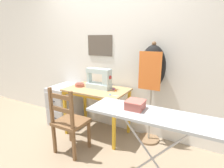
{
  "coord_description": "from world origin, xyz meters",
  "views": [
    {
      "loc": [
        1.45,
        -1.87,
        1.52
      ],
      "look_at": [
        0.29,
        0.27,
        0.88
      ],
      "focal_mm": 28.0,
      "sensor_mm": 36.0,
      "label": 1
    }
  ],
  "objects_px": {
    "dress_form": "(152,72)",
    "ironing_board": "(155,119)",
    "thread_spool_near_machine": "(114,89)",
    "filing_cabinet": "(65,104)",
    "wooden_chair": "(69,122)",
    "thread_spool_mid_table": "(116,90)",
    "scissors": "(112,95)",
    "storage_box": "(135,105)",
    "fabric_bowl": "(80,85)",
    "sewing_machine": "(100,79)"
  },
  "relations": [
    {
      "from": "scissors",
      "to": "thread_spool_mid_table",
      "type": "xyz_separation_m",
      "value": [
        -0.04,
        0.19,
        0.02
      ]
    },
    {
      "from": "sewing_machine",
      "to": "thread_spool_mid_table",
      "type": "height_order",
      "value": "sewing_machine"
    },
    {
      "from": "scissors",
      "to": "thread_spool_mid_table",
      "type": "relative_size",
      "value": 3.53
    },
    {
      "from": "sewing_machine",
      "to": "filing_cabinet",
      "type": "bearing_deg",
      "value": 178.11
    },
    {
      "from": "thread_spool_near_machine",
      "to": "ironing_board",
      "type": "height_order",
      "value": "ironing_board"
    },
    {
      "from": "thread_spool_near_machine",
      "to": "dress_form",
      "type": "height_order",
      "value": "dress_form"
    },
    {
      "from": "storage_box",
      "to": "ironing_board",
      "type": "bearing_deg",
      "value": -8.46
    },
    {
      "from": "wooden_chair",
      "to": "dress_form",
      "type": "relative_size",
      "value": 0.63
    },
    {
      "from": "filing_cabinet",
      "to": "scissors",
      "type": "bearing_deg",
      "value": -11.75
    },
    {
      "from": "scissors",
      "to": "wooden_chair",
      "type": "height_order",
      "value": "wooden_chair"
    },
    {
      "from": "thread_spool_mid_table",
      "to": "ironing_board",
      "type": "distance_m",
      "value": 1.11
    },
    {
      "from": "wooden_chair",
      "to": "dress_form",
      "type": "xyz_separation_m",
      "value": [
        0.86,
        0.78,
        0.63
      ]
    },
    {
      "from": "fabric_bowl",
      "to": "ironing_board",
      "type": "distance_m",
      "value": 1.61
    },
    {
      "from": "thread_spool_mid_table",
      "to": "wooden_chair",
      "type": "distance_m",
      "value": 0.79
    },
    {
      "from": "scissors",
      "to": "storage_box",
      "type": "height_order",
      "value": "storage_box"
    },
    {
      "from": "fabric_bowl",
      "to": "wooden_chair",
      "type": "relative_size",
      "value": 0.16
    },
    {
      "from": "thread_spool_near_machine",
      "to": "dress_form",
      "type": "xyz_separation_m",
      "value": [
        0.54,
        0.13,
        0.29
      ]
    },
    {
      "from": "ironing_board",
      "to": "filing_cabinet",
      "type": "bearing_deg",
      "value": 156.22
    },
    {
      "from": "dress_form",
      "to": "ironing_board",
      "type": "distance_m",
      "value": 1.03
    },
    {
      "from": "thread_spool_near_machine",
      "to": "ironing_board",
      "type": "bearing_deg",
      "value": -44.2
    },
    {
      "from": "dress_form",
      "to": "ironing_board",
      "type": "height_order",
      "value": "dress_form"
    },
    {
      "from": "thread_spool_near_machine",
      "to": "thread_spool_mid_table",
      "type": "distance_m",
      "value": 0.08
    },
    {
      "from": "ironing_board",
      "to": "fabric_bowl",
      "type": "bearing_deg",
      "value": 152.63
    },
    {
      "from": "scissors",
      "to": "wooden_chair",
      "type": "distance_m",
      "value": 0.68
    },
    {
      "from": "thread_spool_near_machine",
      "to": "wooden_chair",
      "type": "distance_m",
      "value": 0.8
    },
    {
      "from": "sewing_machine",
      "to": "storage_box",
      "type": "height_order",
      "value": "sewing_machine"
    },
    {
      "from": "fabric_bowl",
      "to": "ironing_board",
      "type": "relative_size",
      "value": 0.12
    },
    {
      "from": "fabric_bowl",
      "to": "thread_spool_near_machine",
      "type": "relative_size",
      "value": 3.41
    },
    {
      "from": "thread_spool_near_machine",
      "to": "storage_box",
      "type": "xyz_separation_m",
      "value": [
        0.65,
        -0.8,
        0.14
      ]
    },
    {
      "from": "scissors",
      "to": "wooden_chair",
      "type": "bearing_deg",
      "value": -135.56
    },
    {
      "from": "sewing_machine",
      "to": "thread_spool_mid_table",
      "type": "distance_m",
      "value": 0.31
    },
    {
      "from": "sewing_machine",
      "to": "fabric_bowl",
      "type": "bearing_deg",
      "value": -172.06
    },
    {
      "from": "filing_cabinet",
      "to": "storage_box",
      "type": "height_order",
      "value": "storage_box"
    },
    {
      "from": "thread_spool_near_machine",
      "to": "fabric_bowl",
      "type": "bearing_deg",
      "value": -171.65
    },
    {
      "from": "dress_form",
      "to": "thread_spool_mid_table",
      "type": "bearing_deg",
      "value": -159.36
    },
    {
      "from": "thread_spool_near_machine",
      "to": "storage_box",
      "type": "distance_m",
      "value": 1.04
    },
    {
      "from": "sewing_machine",
      "to": "thread_spool_near_machine",
      "type": "distance_m",
      "value": 0.26
    },
    {
      "from": "fabric_bowl",
      "to": "thread_spool_mid_table",
      "type": "relative_size",
      "value": 3.72
    },
    {
      "from": "sewing_machine",
      "to": "ironing_board",
      "type": "xyz_separation_m",
      "value": [
        1.07,
        -0.79,
        -0.08
      ]
    },
    {
      "from": "thread_spool_mid_table",
      "to": "filing_cabinet",
      "type": "distance_m",
      "value": 1.15
    },
    {
      "from": "scissors",
      "to": "filing_cabinet",
      "type": "xyz_separation_m",
      "value": [
        -1.11,
        0.23,
        -0.42
      ]
    },
    {
      "from": "ironing_board",
      "to": "thread_spool_near_machine",
      "type": "bearing_deg",
      "value": 135.8
    },
    {
      "from": "sewing_machine",
      "to": "storage_box",
      "type": "xyz_separation_m",
      "value": [
        0.87,
        -0.76,
        0.01
      ]
    },
    {
      "from": "sewing_machine",
      "to": "dress_form",
      "type": "bearing_deg",
      "value": 12.09
    },
    {
      "from": "dress_form",
      "to": "ironing_board",
      "type": "relative_size",
      "value": 1.21
    },
    {
      "from": "thread_spool_near_machine",
      "to": "filing_cabinet",
      "type": "relative_size",
      "value": 0.06
    },
    {
      "from": "thread_spool_near_machine",
      "to": "thread_spool_mid_table",
      "type": "relative_size",
      "value": 1.09
    },
    {
      "from": "wooden_chair",
      "to": "thread_spool_mid_table",
      "type": "bearing_deg",
      "value": 57.73
    },
    {
      "from": "wooden_chair",
      "to": "filing_cabinet",
      "type": "distance_m",
      "value": 0.95
    },
    {
      "from": "storage_box",
      "to": "scissors",
      "type": "bearing_deg",
      "value": 134.53
    }
  ]
}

